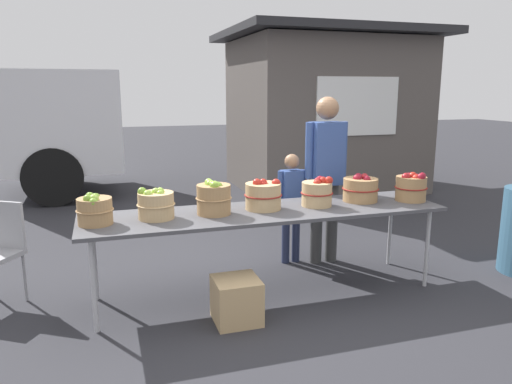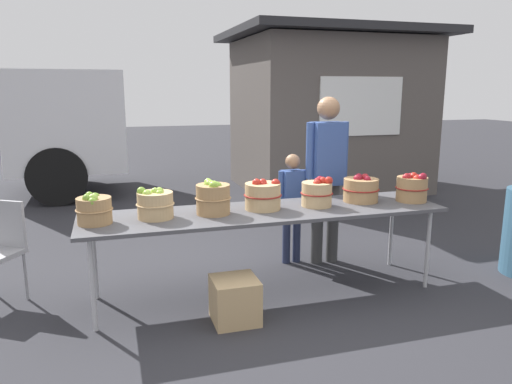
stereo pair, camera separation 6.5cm
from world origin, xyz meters
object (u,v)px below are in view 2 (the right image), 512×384
at_px(vendor_adult, 327,167).
at_px(produce_crate, 235,300).
at_px(apple_basket_green_0, 94,209).
at_px(apple_basket_red_0, 263,195).
at_px(market_table, 266,214).
at_px(apple_basket_green_2, 213,197).
at_px(apple_basket_red_3, 412,187).
at_px(apple_basket_green_1, 155,204).
at_px(apple_basket_red_2, 361,189).
at_px(child_customer, 292,200).
at_px(apple_basket_red_1, 317,193).

distance_m(vendor_adult, produce_crate, 1.79).
bearing_deg(apple_basket_green_0, apple_basket_red_0, 3.10).
bearing_deg(market_table, apple_basket_green_2, 178.10).
relative_size(market_table, apple_basket_red_3, 10.45).
height_order(apple_basket_red_0, produce_crate, apple_basket_red_0).
distance_m(market_table, vendor_adult, 1.04).
xyz_separation_m(apple_basket_green_1, apple_basket_red_0, (0.92, 0.04, 0.01)).
bearing_deg(apple_basket_green_1, apple_basket_red_2, 1.95).
distance_m(vendor_adult, child_customer, 0.48).
distance_m(apple_basket_red_3, child_customer, 1.17).
bearing_deg(apple_basket_red_0, apple_basket_green_0, -176.90).
distance_m(apple_basket_green_1, vendor_adult, 1.84).
xyz_separation_m(apple_basket_green_1, apple_basket_red_1, (1.41, 0.01, 0.00)).
distance_m(apple_basket_red_0, produce_crate, 0.94).
height_order(apple_basket_green_1, apple_basket_red_2, apple_basket_red_2).
bearing_deg(market_table, apple_basket_green_0, -179.19).
distance_m(apple_basket_red_2, vendor_adult, 0.52).
distance_m(apple_basket_green_2, apple_basket_red_0, 0.45).
bearing_deg(apple_basket_green_2, child_customer, 34.28).
height_order(apple_basket_green_2, apple_basket_red_3, apple_basket_green_2).
bearing_deg(apple_basket_red_2, produce_crate, -158.51).
distance_m(apple_basket_red_0, apple_basket_red_2, 0.95).
relative_size(apple_basket_green_0, produce_crate, 0.81).
height_order(apple_basket_red_1, child_customer, child_customer).
relative_size(apple_basket_green_2, vendor_adult, 0.18).
distance_m(market_table, child_customer, 0.83).
distance_m(apple_basket_green_2, produce_crate, 0.86).
bearing_deg(apple_basket_green_0, vendor_adult, 14.88).
bearing_deg(apple_basket_red_1, market_table, -177.37).
bearing_deg(apple_basket_red_2, apple_basket_red_0, -178.59).
xyz_separation_m(apple_basket_green_1, vendor_adult, (1.75, 0.55, 0.13)).
bearing_deg(apple_basket_red_0, produce_crate, -127.29).
height_order(apple_basket_green_2, produce_crate, apple_basket_green_2).
bearing_deg(vendor_adult, market_table, 34.91).
height_order(apple_basket_red_0, vendor_adult, vendor_adult).
relative_size(apple_basket_red_2, apple_basket_red_3, 1.14).
xyz_separation_m(market_table, apple_basket_green_0, (-1.39, -0.02, 0.15)).
bearing_deg(vendor_adult, apple_basket_green_1, 17.75).
xyz_separation_m(apple_basket_green_0, apple_basket_red_3, (2.79, -0.03, 0.01)).
height_order(apple_basket_green_2, apple_basket_red_0, apple_basket_green_2).
bearing_deg(market_table, apple_basket_red_3, -2.05).
bearing_deg(produce_crate, apple_basket_red_1, 28.25).
bearing_deg(apple_basket_red_0, apple_basket_green_1, -177.49).
relative_size(apple_basket_red_2, vendor_adult, 0.20).
relative_size(apple_basket_red_1, apple_basket_red_3, 0.97).
height_order(apple_basket_green_0, apple_basket_red_0, apple_basket_red_0).
height_order(apple_basket_red_1, apple_basket_red_3, apple_basket_red_3).
height_order(apple_basket_green_1, produce_crate, apple_basket_green_1).
bearing_deg(apple_basket_red_2, apple_basket_green_2, -177.41).
distance_m(apple_basket_green_0, produce_crate, 1.29).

